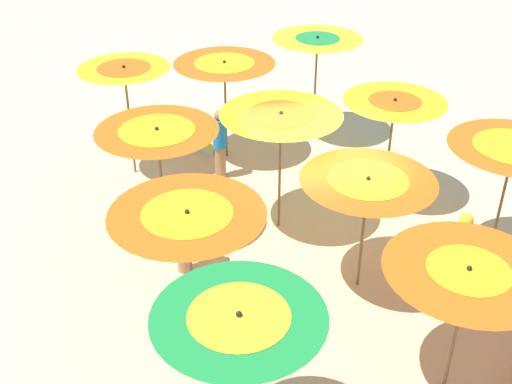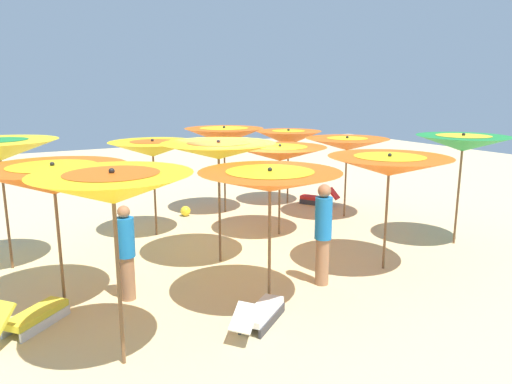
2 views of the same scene
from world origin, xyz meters
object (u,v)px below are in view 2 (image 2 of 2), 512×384
at_px(beach_umbrella_2, 113,188).
at_px(beach_umbrella_3, 153,149).
at_px(beach_umbrella_11, 463,143).
at_px(beach_umbrella_1, 54,179).
at_px(beach_umbrella_5, 270,181).
at_px(beach_umbrella_4, 219,151).
at_px(lounger_0, 260,313).
at_px(lounger_2, 30,316).
at_px(beach_umbrella_10, 347,144).
at_px(beach_umbrella_6, 224,135).
at_px(beach_umbrella_9, 288,138).
at_px(beach_ball, 185,211).
at_px(beachgoer_0, 323,232).
at_px(beach_umbrella_8, 389,166).
at_px(lounger_1, 318,198).
at_px(beach_umbrella_7, 280,153).
at_px(beachgoer_1, 126,251).

distance_m(beach_umbrella_2, beach_umbrella_3, 5.52).
distance_m(beach_umbrella_2, beach_umbrella_11, 7.81).
distance_m(beach_umbrella_1, beach_umbrella_3, 3.87).
bearing_deg(beach_umbrella_5, beach_umbrella_4, 175.44).
bearing_deg(beach_umbrella_4, lounger_0, -13.26).
bearing_deg(lounger_2, beach_umbrella_10, -22.45).
distance_m(beach_umbrella_5, beach_umbrella_6, 6.05).
bearing_deg(beach_umbrella_9, beach_ball, -92.63).
bearing_deg(beach_umbrella_6, beach_ball, -95.89).
bearing_deg(beach_umbrella_1, beach_umbrella_5, 60.79).
bearing_deg(beach_umbrella_9, beach_umbrella_4, -48.22).
height_order(beach_umbrella_4, beachgoer_0, beach_umbrella_4).
distance_m(beach_umbrella_3, beach_umbrella_5, 4.59).
xyz_separation_m(beach_umbrella_11, lounger_2, (-0.38, -8.67, -2.05)).
bearing_deg(lounger_0, beach_umbrella_9, 17.08).
bearing_deg(beach_umbrella_8, lounger_1, 157.30).
height_order(beach_umbrella_1, beach_umbrella_3, beach_umbrella_1).
relative_size(lounger_2, beachgoer_0, 0.70).
distance_m(beach_umbrella_7, lounger_1, 3.68).
relative_size(beach_umbrella_2, beach_umbrella_5, 1.12).
xyz_separation_m(beach_umbrella_11, beach_ball, (-5.19, -4.40, -2.12)).
xyz_separation_m(beach_umbrella_3, beach_umbrella_6, (-1.14, 2.37, 0.09)).
xyz_separation_m(beach_umbrella_6, lounger_2, (4.69, -5.42, -1.94)).
relative_size(beach_umbrella_2, beachgoer_0, 1.39).
relative_size(beach_umbrella_3, lounger_2, 1.80).
xyz_separation_m(beach_umbrella_3, beach_umbrella_5, (4.57, 0.38, -0.02)).
bearing_deg(beach_umbrella_8, beach_umbrella_4, -126.57).
bearing_deg(beach_umbrella_6, beach_umbrella_4, -27.37).
relative_size(beach_umbrella_4, beachgoer_0, 1.35).
height_order(beach_umbrella_2, beach_umbrella_11, beach_umbrella_2).
height_order(beach_umbrella_5, beach_ball, beach_umbrella_5).
bearing_deg(beach_umbrella_3, beach_ball, 135.65).
distance_m(beach_umbrella_2, lounger_2, 2.76).
relative_size(beach_umbrella_8, beach_umbrella_11, 0.92).
bearing_deg(beachgoer_0, beach_umbrella_2, 136.20).
height_order(beach_umbrella_1, beachgoer_1, beach_umbrella_1).
relative_size(beach_umbrella_2, beach_umbrella_4, 1.03).
distance_m(lounger_1, beachgoer_0, 6.04).
bearing_deg(beach_umbrella_8, beach_umbrella_3, -143.74).
relative_size(beach_umbrella_8, beach_umbrella_9, 1.02).
xyz_separation_m(beach_umbrella_4, beachgoer_1, (0.86, -2.09, -1.41)).
bearing_deg(beach_umbrella_1, beachgoer_1, 74.29).
bearing_deg(beachgoer_0, beach_umbrella_10, -10.18).
xyz_separation_m(beach_umbrella_1, beach_umbrella_10, (-2.07, 7.48, -0.10)).
xyz_separation_m(beach_umbrella_3, lounger_0, (5.09, -0.08, -1.87)).
distance_m(beach_umbrella_8, lounger_0, 3.79).
xyz_separation_m(beach_umbrella_2, beach_umbrella_9, (-6.20, 6.55, -0.30)).
bearing_deg(beach_umbrella_2, beach_umbrella_5, 102.00).
height_order(beach_umbrella_8, beach_umbrella_10, beach_umbrella_8).
xyz_separation_m(beachgoer_0, beachgoer_1, (-1.08, -3.17, -0.13)).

